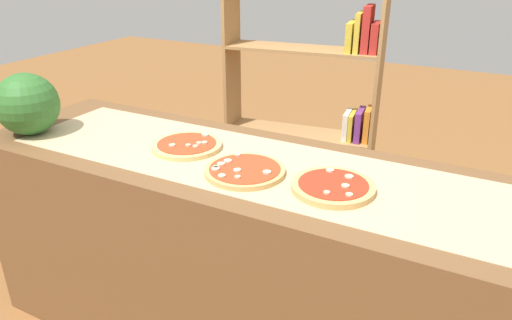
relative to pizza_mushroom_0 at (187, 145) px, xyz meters
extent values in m
cube|color=brown|center=(0.32, -0.01, -0.46)|extent=(2.37, 0.68, 0.89)
cube|color=tan|center=(0.32, -0.01, -0.01)|extent=(2.02, 0.51, 0.00)
cylinder|color=#DBB26B|center=(0.00, 0.00, 0.00)|extent=(0.28, 0.28, 0.02)
cylinder|color=red|center=(0.00, 0.00, 0.01)|extent=(0.24, 0.24, 0.00)
cylinder|color=#C6B28E|center=(0.05, 0.02, 0.01)|extent=(0.02, 0.02, 0.01)
cylinder|color=#C6B28E|center=(0.06, 0.03, 0.01)|extent=(0.02, 0.02, 0.01)
cylinder|color=#C6B28E|center=(-0.03, -0.05, 0.01)|extent=(0.03, 0.03, 0.01)
cylinder|color=#C6B28E|center=(0.05, -0.02, 0.01)|extent=(0.02, 0.02, 0.01)
cylinder|color=#C6B28E|center=(0.02, 0.10, 0.01)|extent=(0.03, 0.03, 0.01)
cylinder|color=#C6B28E|center=(0.02, -0.02, 0.01)|extent=(0.02, 0.02, 0.01)
cylinder|color=tan|center=(0.32, -0.10, 0.00)|extent=(0.29, 0.29, 0.02)
cylinder|color=red|center=(0.32, -0.10, 0.01)|extent=(0.25, 0.25, 0.00)
cylinder|color=#C6B28E|center=(0.23, -0.11, 0.01)|extent=(0.03, 0.03, 0.01)
cylinder|color=#C6B28E|center=(0.31, -0.13, 0.01)|extent=(0.03, 0.03, 0.01)
cylinder|color=#C6B28E|center=(0.34, -0.18, 0.01)|extent=(0.02, 0.02, 0.01)
cylinder|color=#C6B28E|center=(0.28, -0.20, 0.01)|extent=(0.03, 0.03, 0.01)
cylinder|color=#C6B28E|center=(0.23, -0.16, 0.01)|extent=(0.03, 0.03, 0.01)
cylinder|color=#C6B28E|center=(0.24, -0.08, 0.01)|extent=(0.03, 0.03, 0.01)
cylinder|color=#C6B28E|center=(0.23, -0.14, 0.01)|extent=(0.02, 0.02, 0.01)
cylinder|color=#C6B28E|center=(0.41, -0.10, 0.01)|extent=(0.03, 0.03, 0.01)
cylinder|color=#C6B28E|center=(0.24, -0.02, 0.01)|extent=(0.02, 0.02, 0.01)
cylinder|color=tan|center=(0.64, -0.07, 0.00)|extent=(0.28, 0.28, 0.02)
cylinder|color=red|center=(0.64, -0.07, 0.01)|extent=(0.23, 0.23, 0.00)
cylinder|color=#C6B28E|center=(0.60, 0.01, 0.02)|extent=(0.03, 0.03, 0.01)
cylinder|color=#C6B28E|center=(0.65, -0.15, 0.02)|extent=(0.02, 0.02, 0.01)
cylinder|color=#C6B28E|center=(0.71, -0.13, 0.02)|extent=(0.02, 0.02, 0.01)
cylinder|color=#C6B28E|center=(0.68, -0.08, 0.02)|extent=(0.03, 0.03, 0.01)
cylinder|color=#C6B28E|center=(0.67, -0.01, 0.02)|extent=(0.03, 0.03, 0.01)
sphere|color=#2D6628|center=(-0.69, -0.17, 0.12)|extent=(0.26, 0.26, 0.26)
cube|color=#A87A47|center=(0.45, 1.27, -0.09)|extent=(0.05, 0.25, 1.61)
cube|color=#A87A47|center=(-0.46, 1.16, -0.09)|extent=(0.05, 0.25, 1.61)
cube|color=#A87A47|center=(-0.01, 1.21, -0.89)|extent=(0.92, 0.36, 0.02)
cube|color=#234799|center=(0.41, 1.27, -0.79)|extent=(0.06, 0.20, 0.18)
cube|color=gold|center=(0.36, 1.26, -0.78)|extent=(0.06, 0.14, 0.20)
cube|color=#2D753D|center=(0.31, 1.25, -0.79)|extent=(0.06, 0.18, 0.19)
cube|color=gold|center=(0.26, 1.25, -0.78)|extent=(0.05, 0.14, 0.20)
cube|color=#47423D|center=(0.21, 1.24, -0.79)|extent=(0.06, 0.15, 0.19)
cube|color=#234799|center=(0.16, 1.24, -0.78)|extent=(0.05, 0.15, 0.20)
cube|color=#A87A47|center=(-0.01, 1.21, -0.36)|extent=(0.92, 0.36, 0.02)
cube|color=orange|center=(0.41, 1.27, -0.25)|extent=(0.05, 0.16, 0.20)
cube|color=#753384|center=(0.36, 1.26, -0.25)|extent=(0.06, 0.19, 0.19)
cube|color=gold|center=(0.32, 1.26, -0.27)|extent=(0.05, 0.19, 0.17)
cube|color=silver|center=(0.29, 1.25, -0.26)|extent=(0.05, 0.18, 0.17)
cube|color=#A87A47|center=(-0.01, 1.21, 0.18)|extent=(0.92, 0.36, 0.02)
cube|color=#B22823|center=(0.41, 1.27, 0.27)|extent=(0.06, 0.18, 0.17)
cube|color=#B22823|center=(0.36, 1.26, 0.31)|extent=(0.06, 0.18, 0.25)
cube|color=gold|center=(0.31, 1.25, 0.29)|extent=(0.05, 0.20, 0.22)
cube|color=gold|center=(0.27, 1.25, 0.27)|extent=(0.06, 0.21, 0.16)
camera|label=1|loc=(1.06, -1.44, 0.73)|focal=33.37mm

